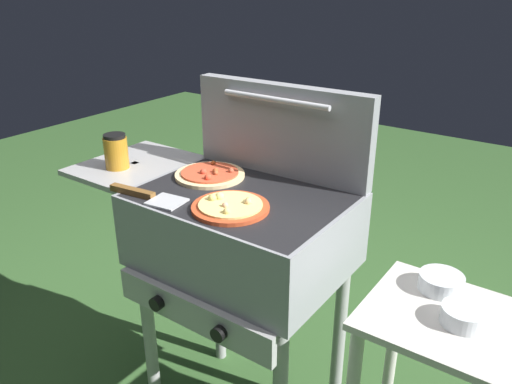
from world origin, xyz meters
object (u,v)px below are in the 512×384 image
at_px(grill, 239,235).
at_px(prep_table, 443,382).
at_px(pizza_cheese, 230,206).
at_px(spatula, 146,196).
at_px(topping_bowl_near, 463,316).
at_px(pizza_pepperoni, 210,174).
at_px(topping_bowl_far, 441,283).
at_px(sauce_jar, 116,151).

bearing_deg(grill, prep_table, 0.37).
xyz_separation_m(pizza_cheese, spatula, (-0.25, -0.08, -0.00)).
bearing_deg(pizza_cheese, topping_bowl_near, 8.45).
xyz_separation_m(grill, pizza_cheese, (0.05, -0.10, 0.15)).
bearing_deg(spatula, topping_bowl_near, 11.26).
bearing_deg(pizza_pepperoni, topping_bowl_far, 3.91).
xyz_separation_m(sauce_jar, spatula, (0.27, -0.12, -0.05)).
distance_m(pizza_cheese, pizza_pepperoni, 0.26).
height_order(prep_table, topping_bowl_far, topping_bowl_far).
bearing_deg(grill, topping_bowl_far, 10.26).
bearing_deg(pizza_pepperoni, grill, -19.65).
distance_m(pizza_pepperoni, spatula, 0.25).
bearing_deg(grill, pizza_pepperoni, 160.35).
xyz_separation_m(grill, spatula, (-0.21, -0.18, 0.15)).
bearing_deg(topping_bowl_far, grill, -169.74).
bearing_deg(pizza_cheese, sauce_jar, 175.79).
relative_size(spatula, topping_bowl_near, 2.42).
xyz_separation_m(sauce_jar, topping_bowl_far, (1.08, 0.17, -0.21)).
bearing_deg(grill, spatula, -138.03).
relative_size(pizza_cheese, prep_table, 0.31).
bearing_deg(prep_table, spatula, -167.86).
distance_m(topping_bowl_near, topping_bowl_far, 0.15).
xyz_separation_m(pizza_cheese, prep_table, (0.63, 0.11, -0.39)).
height_order(sauce_jar, spatula, sauce_jar).
distance_m(pizza_pepperoni, topping_bowl_far, 0.78).
relative_size(pizza_cheese, pizza_pepperoni, 0.97).
bearing_deg(spatula, sauce_jar, 155.75).
xyz_separation_m(pizza_pepperoni, prep_table, (0.83, -0.05, -0.39)).
xyz_separation_m(grill, topping_bowl_far, (0.60, 0.11, -0.01)).
relative_size(prep_table, topping_bowl_near, 6.65).
bearing_deg(prep_table, pizza_pepperoni, 176.38).
bearing_deg(pizza_pepperoni, sauce_jar, -159.18).
relative_size(sauce_jar, topping_bowl_near, 1.10).
distance_m(spatula, prep_table, 0.98).
bearing_deg(topping_bowl_near, prep_table, 152.21).
height_order(spatula, topping_bowl_near, spatula).
xyz_separation_m(grill, sauce_jar, (-0.48, -0.06, 0.20)).
height_order(pizza_cheese, pizza_pepperoni, pizza_cheese).
height_order(grill, pizza_cheese, pizza_cheese).
xyz_separation_m(spatula, prep_table, (0.88, 0.19, -0.38)).
relative_size(spatula, topping_bowl_far, 2.21).
distance_m(grill, prep_table, 0.71).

